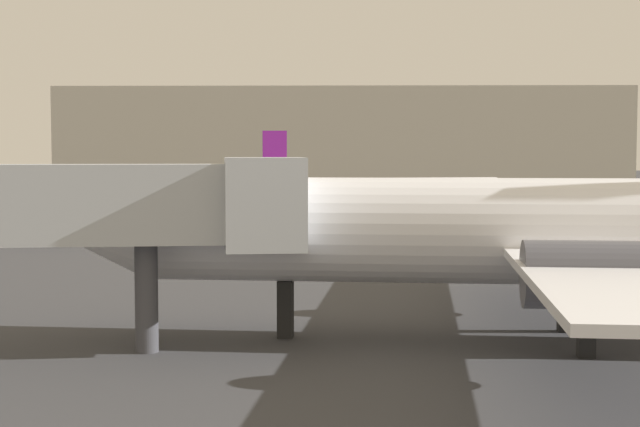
# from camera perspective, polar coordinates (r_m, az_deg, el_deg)

# --- Properties ---
(airplane_at_gate) EXTENTS (32.63, 28.57, 10.38)m
(airplane_at_gate) POSITION_cam_1_polar(r_m,az_deg,el_deg) (30.58, 13.57, -1.11)
(airplane_at_gate) COLOR white
(airplane_at_gate) RESTS_ON ground_plane
(airplane_far_left) EXTENTS (24.27, 17.98, 8.15)m
(airplane_far_left) POSITION_cam_1_polar(r_m,az_deg,el_deg) (71.43, -15.62, 0.88)
(airplane_far_left) COLOR silver
(airplane_far_left) RESTS_ON ground_plane
(airplane_far_right) EXTENTS (27.08, 16.63, 8.04)m
(airplane_far_right) POSITION_cam_1_polar(r_m,az_deg,el_deg) (90.26, 3.68, 1.50)
(airplane_far_right) COLOR white
(airplane_far_right) RESTS_ON ground_plane
(jet_bridge) EXTENTS (19.54, 4.77, 5.90)m
(jet_bridge) POSITION_cam_1_polar(r_m,az_deg,el_deg) (29.36, -18.28, 0.29)
(jet_bridge) COLOR #B2B7BC
(jet_bridge) RESTS_ON ground_plane
(terminal_building) EXTENTS (81.06, 27.91, 15.20)m
(terminal_building) POSITION_cam_1_polar(r_m,az_deg,el_deg) (144.64, 1.34, 4.36)
(terminal_building) COLOR beige
(terminal_building) RESTS_ON ground_plane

